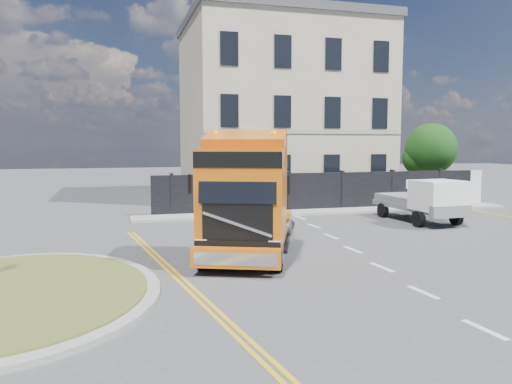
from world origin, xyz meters
name	(u,v)px	position (x,y,z in m)	size (l,w,h in m)	color
ground	(264,252)	(0.00, 0.00, 0.00)	(120.00, 120.00, 0.00)	#424244
traffic_island	(9,294)	(-7.00, -3.00, 0.08)	(6.80, 6.80, 0.17)	gray
hoarding_fence	(334,191)	(6.55, 9.00, 1.00)	(18.80, 0.25, 2.00)	black
georgian_building	(280,110)	(6.00, 16.50, 5.77)	(12.30, 10.30, 12.80)	#BDB496
tree	(428,151)	(14.38, 12.10, 3.05)	(3.20, 3.20, 4.80)	#382619
pavement_far	(331,211)	(6.00, 8.10, 0.06)	(20.00, 1.60, 0.12)	gray
truck	(246,204)	(-0.79, -0.74, 1.71)	(4.57, 6.78, 3.81)	black
flatbed_pickup	(430,200)	(8.62, 3.54, 1.05)	(2.11, 4.77, 1.96)	slate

